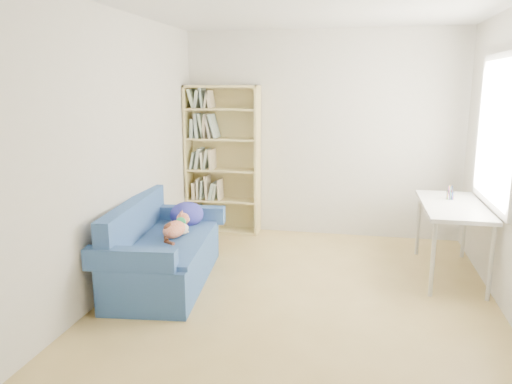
% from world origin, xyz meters
% --- Properties ---
extents(ground, '(4.00, 4.00, 0.00)m').
position_xyz_m(ground, '(0.00, 0.00, 0.00)').
color(ground, tan).
rests_on(ground, ground).
extents(room_shell, '(3.54, 4.04, 2.62)m').
position_xyz_m(room_shell, '(0.10, 0.03, 1.64)').
color(room_shell, silver).
rests_on(room_shell, ground).
extents(sofa, '(0.96, 1.73, 0.81)m').
position_xyz_m(sofa, '(-1.38, 0.03, 0.31)').
color(sofa, navy).
rests_on(sofa, ground).
extents(bookshelf, '(0.96, 0.30, 1.92)m').
position_xyz_m(bookshelf, '(-1.25, 1.84, 0.88)').
color(bookshelf, '#D2BB71').
rests_on(bookshelf, ground).
extents(desk, '(0.60, 1.30, 0.75)m').
position_xyz_m(desk, '(1.43, 0.77, 0.68)').
color(desk, white).
rests_on(desk, ground).
extents(pen_cup, '(0.08, 0.08, 0.15)m').
position_xyz_m(pen_cup, '(1.43, 1.00, 0.80)').
color(pen_cup, white).
rests_on(pen_cup, desk).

